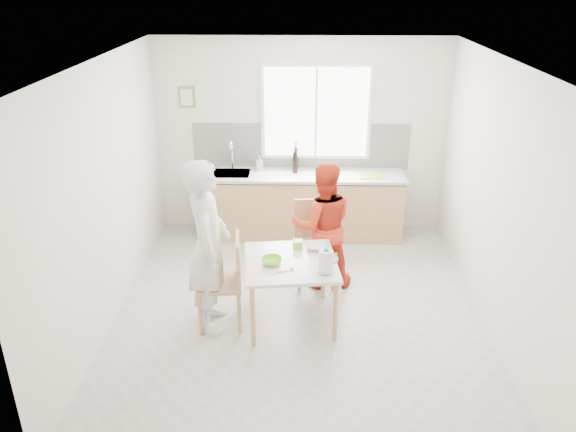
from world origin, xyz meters
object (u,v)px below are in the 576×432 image
person_red (323,226)px  bowl_white (316,246)px  chair_left (226,278)px  person_white (208,247)px  bowl_green (272,261)px  wine_bottle_b (295,162)px  dining_table (291,267)px  chair_far (314,239)px  milk_jug (326,261)px  wine_bottle_a (296,158)px

person_red → bowl_white: (-0.08, -0.51, -0.01)m
person_red → chair_left: bearing=34.0°
person_white → bowl_green: (0.64, 0.02, -0.16)m
person_white → wine_bottle_b: 2.42m
dining_table → bowl_white: (0.27, 0.28, 0.10)m
chair_far → person_white: size_ratio=0.55×
milk_jug → wine_bottle_a: bearing=91.1°
dining_table → bowl_green: size_ratio=4.94×
dining_table → person_red: (0.35, 0.79, 0.11)m
milk_jug → wine_bottle_b: (-0.34, 2.42, 0.21)m
dining_table → chair_far: (0.26, 0.86, -0.09)m
chair_far → person_white: 1.49m
milk_jug → wine_bottle_b: size_ratio=0.83×
bowl_white → wine_bottle_a: 2.07m
dining_table → wine_bottle_b: (0.02, 2.18, 0.42)m
dining_table → chair_left: (-0.67, -0.07, -0.09)m
person_white → chair_left: bearing=-90.0°
dining_table → wine_bottle_b: bearing=89.6°
bowl_white → chair_left: bearing=-159.4°
chair_far → chair_left: bearing=-141.1°
chair_left → wine_bottle_a: size_ratio=3.13×
person_white → person_red: bearing=-59.5°
chair_far → wine_bottle_a: bearing=92.9°
wine_bottle_a → wine_bottle_b: wine_bottle_a is taller
wine_bottle_a → bowl_green: bearing=-95.2°
dining_table → wine_bottle_a: bearing=89.4°
bowl_white → bowl_green: bearing=-142.8°
chair_left → bowl_white: (0.94, 0.35, 0.20)m
dining_table → bowl_white: bowl_white is taller
milk_jug → wine_bottle_a: size_ratio=0.78×
chair_left → milk_jug: 1.08m
chair_far → wine_bottle_a: wine_bottle_a is taller
chair_left → chair_far: 1.32m
dining_table → chair_far: 0.90m
person_red → bowl_green: 1.02m
bowl_green → wine_bottle_b: size_ratio=0.70×
chair_left → person_red: (1.02, 0.87, 0.21)m
person_white → person_red: person_white is taller
chair_left → milk_jug: bearing=74.3°
chair_left → bowl_white: 1.02m
dining_table → milk_jug: milk_jug is taller
dining_table → chair_far: bearing=73.3°
person_white → bowl_green: bearing=-94.5°
chair_far → person_red: person_red is taller
chair_left → person_white: bearing=-90.0°
wine_bottle_b → chair_left: bearing=-107.0°
bowl_green → milk_jug: size_ratio=0.84×
bowl_white → person_red: bearing=80.9°
bowl_green → bowl_white: size_ratio=0.95×
person_white → wine_bottle_a: person_white is taller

